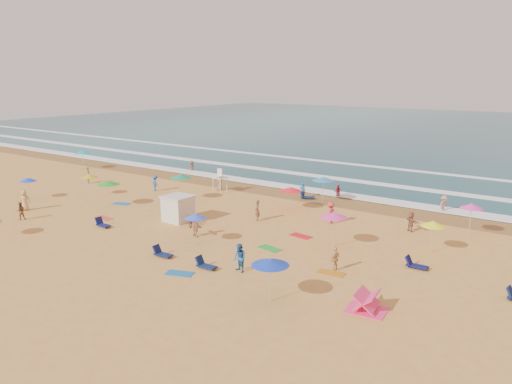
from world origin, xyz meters
The scene contains 13 objects.
ground centered at (0.00, 0.00, 0.00)m, with size 220.00×220.00×0.00m, color gold.
ocean centered at (0.00, 84.00, 0.00)m, with size 220.00×140.00×0.18m, color #0C4756.
wet_sand centered at (0.00, 12.50, 0.01)m, with size 220.00×220.00×0.00m, color olive.
surf_foam centered at (0.00, 21.32, 0.10)m, with size 200.00×18.70×0.05m.
cabana centered at (-3.37, -1.02, 1.00)m, with size 2.00×2.00×2.00m, color silver.
cabana_roof centered at (-3.37, -1.02, 2.06)m, with size 2.20×2.20×0.12m, color silver.
bicycle centered at (-1.47, -1.32, 0.47)m, with size 0.62×1.79×0.94m, color black.
lifeguard_stand centered at (-7.19, 9.01, 1.05)m, with size 1.20×1.20×2.10m, color white, non-canonical shape.
beach_umbrellas centered at (-0.70, 0.46, 2.16)m, with size 62.10×26.60×0.82m.
loungers centered at (6.71, -1.90, 0.17)m, with size 54.09×22.05×0.34m.
towels centered at (-0.40, -3.58, 0.01)m, with size 41.80×16.48×0.03m.
popup_tents centered at (19.25, -0.58, 0.60)m, with size 8.88×15.04×1.20m.
beachgoers centered at (-1.16, 3.73, 0.78)m, with size 36.54×25.33×2.12m.
Camera 1 is at (24.87, -29.56, 11.64)m, focal length 35.00 mm.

